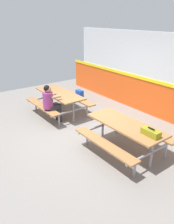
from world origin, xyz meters
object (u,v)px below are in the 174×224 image
Objects in this scene: student_nearer at (50,101)px; toolbox_grey at (151,133)px; picnic_table_right at (125,130)px; backpack_dark at (80,96)px; picnic_table_left at (60,98)px.

student_nearer is 3.02× the size of toolbox_grey.
picnic_table_right is at bearing -179.50° from toolbox_grey.
picnic_table_right is 0.74m from toolbox_grey.
student_nearer reaches higher than picnic_table_right.
toolbox_grey is 4.40m from backpack_dark.
toolbox_grey is (3.14, 0.65, 0.10)m from student_nearer.
toolbox_grey is at bearing 0.50° from picnic_table_right.
backpack_dark is at bearing 117.51° from picnic_table_left.
picnic_table_right is 4.43× the size of backpack_dark.
toolbox_grey is at bearing -14.98° from backpack_dark.
backpack_dark is at bearing 162.09° from picnic_table_right.
backpack_dark is (-3.51, 1.13, -0.36)m from picnic_table_right.
picnic_table_right reaches higher than backpack_dark.
backpack_dark is (-0.64, 1.23, -0.36)m from picnic_table_left.
backpack_dark is (-4.21, 1.13, -0.60)m from toolbox_grey.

